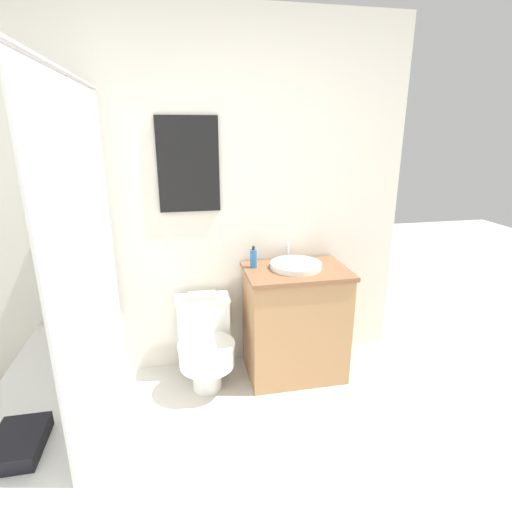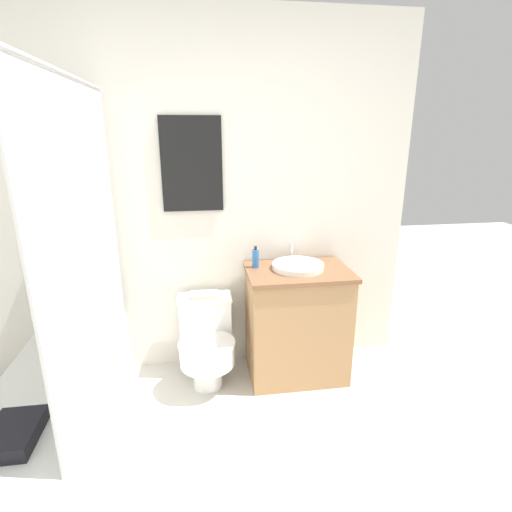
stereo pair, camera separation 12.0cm
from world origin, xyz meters
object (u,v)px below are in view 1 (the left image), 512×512
(soap_bottle, at_px, (253,258))
(book_on_tank, at_px, (202,296))
(sink, at_px, (296,265))
(toilet, at_px, (205,342))

(soap_bottle, distance_m, book_on_tank, 0.45)
(book_on_tank, bearing_deg, sink, -8.90)
(toilet, relative_size, sink, 1.55)
(soap_bottle, height_order, book_on_tank, soap_bottle)
(toilet, xyz_separation_m, soap_bottle, (0.36, 0.10, 0.56))
(sink, bearing_deg, book_on_tank, 171.10)
(sink, distance_m, book_on_tank, 0.69)
(sink, relative_size, soap_bottle, 2.56)
(toilet, distance_m, soap_bottle, 0.67)
(sink, bearing_deg, toilet, -177.60)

